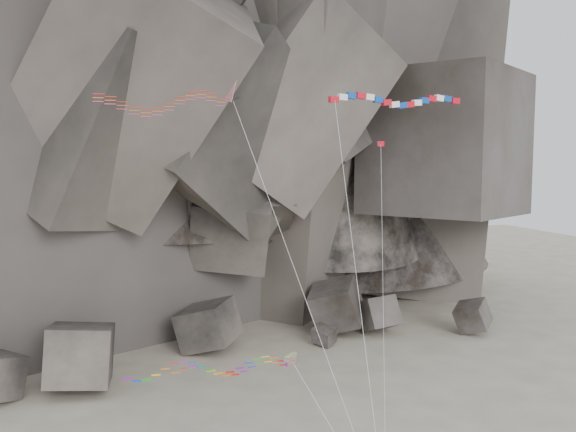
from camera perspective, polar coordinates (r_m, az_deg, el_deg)
name	(u,v)px	position (r m, az deg, el deg)	size (l,w,h in m)	color
headland	(144,56)	(115.32, -12.69, 13.73)	(110.00, 70.00, 84.00)	#5B524A
boulder_field	(158,346)	(80.38, -11.44, -11.24)	(86.79, 17.41, 8.79)	#47423F
delta_kite	(159,101)	(45.57, -11.40, 9.98)	(18.02, 10.66, 30.26)	red
banner_kite	(397,102)	(52.85, 9.64, 9.95)	(11.87, 9.97, 29.61)	red
parafoil_kite	(205,368)	(47.22, -7.41, -13.22)	(16.73, 7.89, 10.30)	#CAEA0D
pennant_kite	(381,211)	(49.02, 8.30, 0.45)	(4.11, 8.16, 25.78)	red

